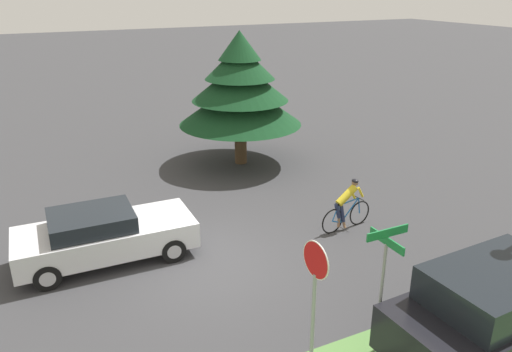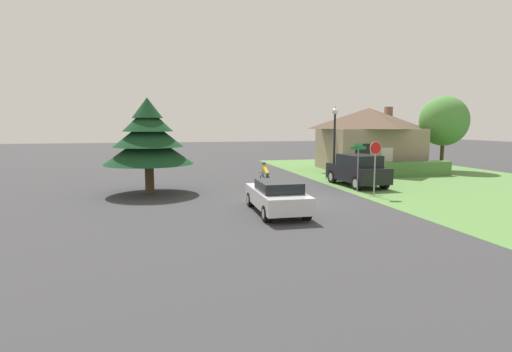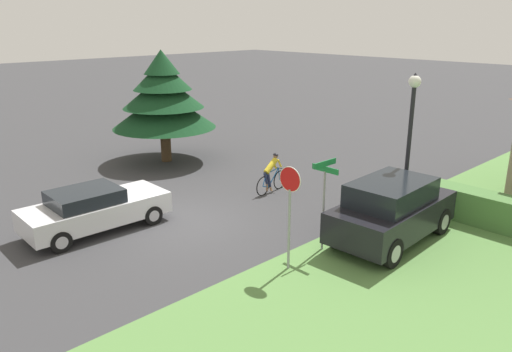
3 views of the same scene
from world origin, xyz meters
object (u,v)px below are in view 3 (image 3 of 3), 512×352
object	(u,v)px
sedan_left_lane	(94,209)
parked_suv_right	(392,211)
stop_sign	(290,199)
street_lamp	(411,122)
cyclist	(271,174)
conifer_tall_near	(163,98)
street_name_sign	(324,189)

from	to	relation	value
sedan_left_lane	parked_suv_right	xyz separation A→B (m)	(6.83, 5.97, 0.26)
stop_sign	street_lamp	xyz separation A→B (m)	(0.22, 5.37, 1.28)
sedan_left_lane	street_lamp	world-z (taller)	street_lamp
sedan_left_lane	cyclist	bearing A→B (deg)	-9.61
stop_sign	sedan_left_lane	bearing A→B (deg)	17.93
sedan_left_lane	parked_suv_right	size ratio (longest dim) A/B	0.99
cyclist	street_lamp	xyz separation A→B (m)	(4.87, 1.29, 2.53)
sedan_left_lane	conifer_tall_near	distance (m)	8.42
stop_sign	cyclist	bearing A→B (deg)	-46.05
street_lamp	sedan_left_lane	bearing A→B (deg)	-128.02
street_name_sign	conifer_tall_near	bearing A→B (deg)	169.01
sedan_left_lane	parked_suv_right	world-z (taller)	parked_suv_right
stop_sign	street_lamp	size ratio (longest dim) A/B	0.59
parked_suv_right	conifer_tall_near	bearing A→B (deg)	86.53
sedan_left_lane	parked_suv_right	distance (m)	9.07
sedan_left_lane	street_name_sign	bearing A→B (deg)	-53.83
street_lamp	street_name_sign	distance (m)	4.08
parked_suv_right	conifer_tall_near	size ratio (longest dim) A/B	0.89
street_lamp	street_name_sign	size ratio (longest dim) A/B	1.80
cyclist	stop_sign	distance (m)	6.32
cyclist	stop_sign	xyz separation A→B (m)	(4.66, -4.08, 1.25)
stop_sign	conifer_tall_near	distance (m)	11.82
cyclist	parked_suv_right	bearing A→B (deg)	-102.33
sedan_left_lane	stop_sign	world-z (taller)	stop_sign
conifer_tall_near	parked_suv_right	bearing A→B (deg)	-1.05
stop_sign	conifer_tall_near	bearing A→B (deg)	-23.16
parked_suv_right	street_lamp	world-z (taller)	street_lamp
sedan_left_lane	cyclist	size ratio (longest dim) A/B	2.50
sedan_left_lane	parked_suv_right	bearing A→B (deg)	-47.51
parked_suv_right	sedan_left_lane	bearing A→B (deg)	128.74
sedan_left_lane	street_name_sign	size ratio (longest dim) A/B	1.68
street_lamp	conifer_tall_near	size ratio (longest dim) A/B	0.94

